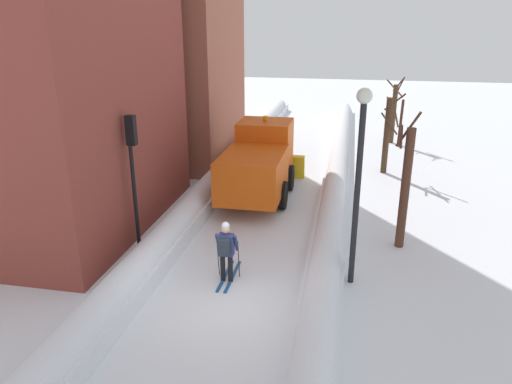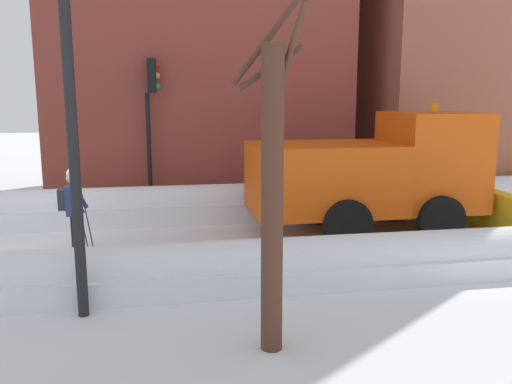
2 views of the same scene
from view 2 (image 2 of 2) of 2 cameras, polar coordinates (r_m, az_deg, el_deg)
name	(u,v)px [view 2 (image 2 of 2)]	position (r m, az deg, el deg)	size (l,w,h in m)	color
ground_plane	(465,235)	(13.47, 22.03, -4.38)	(80.00, 80.00, 0.00)	white
snowbank_left	(417,198)	(15.51, 17.25, -0.63)	(1.10, 36.00, 0.98)	white
plow_truck	(377,173)	(12.69, 13.11, 2.05)	(3.20, 5.98, 3.12)	#DB510F
skier	(73,206)	(11.55, -19.43, -1.48)	(0.62, 1.80, 1.81)	black
traffic_light_pole	(151,107)	(14.47, -11.42, 9.18)	(0.28, 0.42, 4.27)	black
street_lamp	(69,87)	(7.84, -19.82, 10.80)	(0.40, 0.40, 5.39)	black
bare_tree_near	(273,192)	(6.48, 1.83, -0.04)	(0.73, 1.02, 4.67)	#4C2E21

